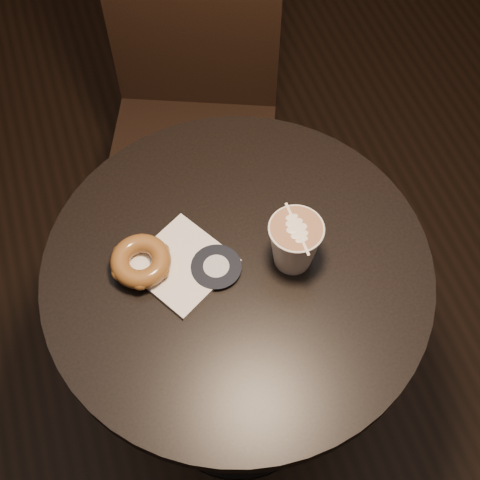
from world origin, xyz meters
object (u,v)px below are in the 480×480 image
(chair, at_px, (193,97))
(latte_cup, at_px, (294,244))
(pastry_bag, at_px, (182,265))
(doughnut, at_px, (141,261))
(cafe_table, at_px, (238,313))

(chair, bearing_deg, latte_cup, -65.39)
(chair, xyz_separation_m, pastry_bag, (-0.17, -0.54, 0.18))
(chair, relative_size, doughnut, 9.58)
(chair, xyz_separation_m, latte_cup, (0.02, -0.59, 0.23))
(pastry_bag, bearing_deg, chair, 42.47)
(chair, bearing_deg, cafe_table, -75.08)
(cafe_table, height_order, chair, chair)
(chair, xyz_separation_m, doughnut, (-0.23, -0.52, 0.20))
(chair, bearing_deg, pastry_bag, -84.81)
(pastry_bag, xyz_separation_m, doughnut, (-0.07, 0.02, 0.02))
(cafe_table, xyz_separation_m, chair, (0.07, 0.57, 0.02))
(chair, distance_m, doughnut, 0.61)
(chair, height_order, pastry_bag, chair)
(chair, height_order, doughnut, chair)
(cafe_table, bearing_deg, doughnut, 163.09)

